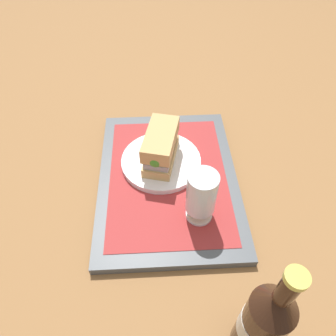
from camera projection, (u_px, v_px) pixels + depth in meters
name	position (u px, v px, depth m)	size (l,w,h in m)	color
ground_plane	(168.00, 182.00, 0.76)	(3.00, 3.00, 0.00)	olive
tray	(168.00, 179.00, 0.75)	(0.44, 0.32, 0.02)	#4C5156
placemat	(168.00, 176.00, 0.74)	(0.38, 0.27, 0.00)	#9E2D2D
plate	(161.00, 161.00, 0.76)	(0.19, 0.19, 0.01)	white
sandwich	(160.00, 147.00, 0.72)	(0.14, 0.09, 0.08)	tan
beer_glass	(201.00, 196.00, 0.62)	(0.06, 0.06, 0.12)	silver
beer_bottle	(263.00, 322.00, 0.45)	(0.07, 0.07, 0.27)	black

